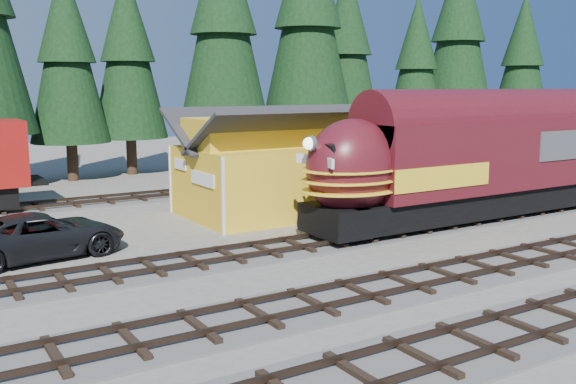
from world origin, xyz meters
TOP-DOWN VIEW (x-y plane):
  - ground at (0.00, 0.00)m, footprint 120.00×120.00m
  - track_siding at (10.00, 4.00)m, footprint 68.00×3.20m
  - track_spur at (-10.00, 18.00)m, footprint 32.00×3.20m
  - depot at (-0.00, 10.50)m, footprint 12.80×7.00m
  - conifer_backdrop at (5.57, 24.27)m, footprint 79.38×22.82m
  - locomotive at (4.27, 4.00)m, footprint 17.32×3.44m
  - pickup_truck_a at (-13.38, 7.81)m, footprint 6.42×3.57m

SIDE VIEW (x-z plane):
  - ground at x=0.00m, z-range 0.00..0.00m
  - track_siding at x=10.00m, z-range -0.11..0.22m
  - track_spur at x=-10.00m, z-range -0.11..0.22m
  - pickup_truck_a at x=-13.38m, z-range 0.00..1.70m
  - locomotive at x=4.27m, z-range 0.37..5.08m
  - depot at x=0.00m, z-range 0.31..5.61m
  - conifer_backdrop at x=5.57m, z-range 1.76..18.68m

